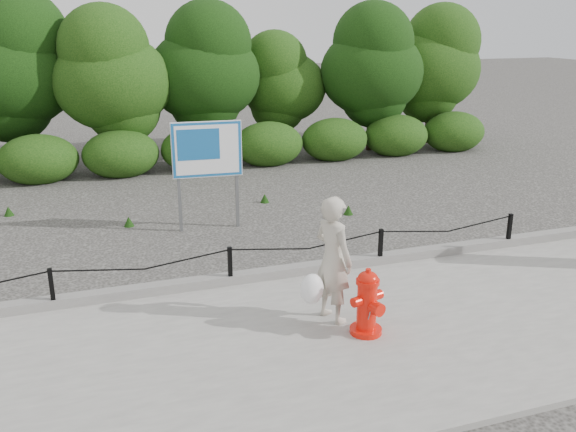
% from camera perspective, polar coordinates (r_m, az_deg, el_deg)
% --- Properties ---
extents(ground, '(90.00, 90.00, 0.00)m').
position_cam_1_polar(ground, '(9.32, -5.37, -6.83)').
color(ground, '#2D2B28').
rests_on(ground, ground).
extents(sidewalk, '(14.00, 4.00, 0.08)m').
position_cam_1_polar(sidewalk, '(7.58, -1.71, -12.61)').
color(sidewalk, gray).
rests_on(sidewalk, ground).
extents(curb, '(14.00, 0.22, 0.14)m').
position_cam_1_polar(curb, '(9.30, -5.47, -5.87)').
color(curb, slate).
rests_on(curb, sidewalk).
extents(chain_barrier, '(10.06, 0.06, 0.60)m').
position_cam_1_polar(chain_barrier, '(9.14, -5.46, -4.23)').
color(chain_barrier, black).
rests_on(chain_barrier, sidewalk).
extents(treeline, '(20.34, 3.63, 4.55)m').
position_cam_1_polar(treeline, '(17.42, -10.96, 13.06)').
color(treeline, black).
rests_on(treeline, ground).
extents(fire_hydrant, '(0.51, 0.52, 0.88)m').
position_cam_1_polar(fire_hydrant, '(7.78, 7.44, -8.07)').
color(fire_hydrant, red).
rests_on(fire_hydrant, sidewalk).
extents(pedestrian, '(0.80, 0.72, 1.70)m').
position_cam_1_polar(pedestrian, '(7.91, 4.13, -4.24)').
color(pedestrian, '#B3AB99').
rests_on(pedestrian, sidewalk).
extents(advertising_sign, '(1.31, 0.19, 2.10)m').
position_cam_1_polar(advertising_sign, '(11.52, -7.60, 5.74)').
color(advertising_sign, slate).
rests_on(advertising_sign, ground).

